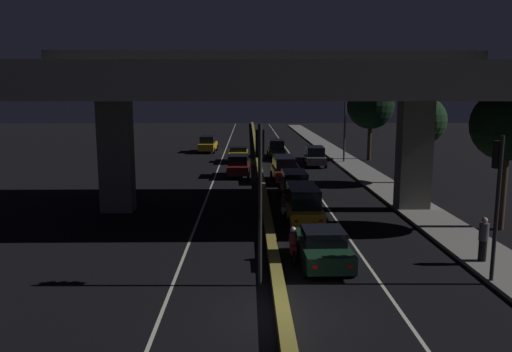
# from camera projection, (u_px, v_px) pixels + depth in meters

# --- Properties ---
(ground_plane) EXTENTS (200.00, 200.00, 0.00)m
(ground_plane) POSITION_uv_depth(u_px,v_px,m) (282.00, 315.00, 15.17)
(ground_plane) COLOR black
(lane_line_left_inner) EXTENTS (0.12, 126.00, 0.00)m
(lane_line_left_inner) POSITION_uv_depth(u_px,v_px,m) (221.00, 161.00, 49.63)
(lane_line_left_inner) COLOR beige
(lane_line_left_inner) RESTS_ON ground_plane
(lane_line_right_inner) EXTENTS (0.12, 126.00, 0.00)m
(lane_line_right_inner) POSITION_uv_depth(u_px,v_px,m) (295.00, 161.00, 49.76)
(lane_line_right_inner) COLOR beige
(lane_line_right_inner) RESTS_ON ground_plane
(median_divider) EXTENTS (0.44, 126.00, 0.38)m
(median_divider) POSITION_uv_depth(u_px,v_px,m) (258.00, 159.00, 49.66)
(median_divider) COLOR olive
(median_divider) RESTS_ON ground_plane
(sidewalk_right) EXTENTS (2.63, 126.00, 0.15)m
(sidewalk_right) POSITION_uv_depth(u_px,v_px,m) (362.00, 171.00, 42.92)
(sidewalk_right) COLOR gray
(sidewalk_right) RESTS_ON ground_plane
(elevated_overpass) EXTENTS (24.44, 12.76, 9.01)m
(elevated_overpass) POSITION_uv_depth(u_px,v_px,m) (266.00, 87.00, 27.70)
(elevated_overpass) COLOR slate
(elevated_overpass) RESTS_ON ground_plane
(traffic_light_left_of_median) EXTENTS (0.30, 0.49, 5.68)m
(traffic_light_left_of_median) POSITION_uv_depth(u_px,v_px,m) (260.00, 177.00, 16.99)
(traffic_light_left_of_median) COLOR black
(traffic_light_left_of_median) RESTS_ON ground_plane
(traffic_light_right_of_median) EXTENTS (0.30, 0.49, 5.28)m
(traffic_light_right_of_median) POSITION_uv_depth(u_px,v_px,m) (497.00, 184.00, 17.18)
(traffic_light_right_of_median) COLOR black
(traffic_light_right_of_median) RESTS_ON ground_plane
(street_lamp) EXTENTS (2.75, 0.32, 7.42)m
(street_lamp) POSITION_uv_depth(u_px,v_px,m) (341.00, 117.00, 47.83)
(street_lamp) COLOR #2D2D30
(street_lamp) RESTS_ON ground_plane
(car_dark_green_lead) EXTENTS (2.02, 4.29, 1.47)m
(car_dark_green_lead) POSITION_uv_depth(u_px,v_px,m) (323.00, 247.00, 19.59)
(car_dark_green_lead) COLOR black
(car_dark_green_lead) RESTS_ON ground_plane
(car_taxi_yellow_second) EXTENTS (1.89, 4.77, 1.91)m
(car_taxi_yellow_second) POSITION_uv_depth(u_px,v_px,m) (303.00, 203.00, 26.10)
(car_taxi_yellow_second) COLOR gold
(car_taxi_yellow_second) RESTS_ON ground_plane
(car_black_third) EXTENTS (1.89, 4.70, 1.72)m
(car_black_third) POSITION_uv_depth(u_px,v_px,m) (294.00, 184.00, 32.28)
(car_black_third) COLOR black
(car_black_third) RESTS_ON ground_plane
(car_dark_red_fourth) EXTENTS (1.95, 4.83, 1.95)m
(car_dark_red_fourth) POSITION_uv_depth(u_px,v_px,m) (284.00, 169.00, 38.01)
(car_dark_red_fourth) COLOR #591414
(car_dark_red_fourth) RESTS_ON ground_plane
(car_grey_fifth) EXTENTS (2.07, 4.06, 1.82)m
(car_grey_fifth) POSITION_uv_depth(u_px,v_px,m) (315.00, 156.00, 46.30)
(car_grey_fifth) COLOR #515459
(car_grey_fifth) RESTS_ON ground_plane
(car_dark_green_sixth) EXTENTS (1.93, 4.37, 1.82)m
(car_dark_green_sixth) POSITION_uv_depth(u_px,v_px,m) (276.00, 148.00, 53.23)
(car_dark_green_sixth) COLOR black
(car_dark_green_sixth) RESTS_ON ground_plane
(car_dark_red_lead_oncoming) EXTENTS (1.90, 4.09, 1.77)m
(car_dark_red_lead_oncoming) POSITION_uv_depth(u_px,v_px,m) (238.00, 165.00, 40.48)
(car_dark_red_lead_oncoming) COLOR #591414
(car_dark_red_lead_oncoming) RESTS_ON ground_plane
(car_taxi_yellow_second_oncoming) EXTENTS (2.02, 4.17, 1.48)m
(car_taxi_yellow_second_oncoming) POSITION_uv_depth(u_px,v_px,m) (238.00, 154.00, 49.13)
(car_taxi_yellow_second_oncoming) COLOR gold
(car_taxi_yellow_second_oncoming) RESTS_ON ground_plane
(car_taxi_yellow_third_oncoming) EXTENTS (2.07, 4.70, 1.86)m
(car_taxi_yellow_third_oncoming) POSITION_uv_depth(u_px,v_px,m) (208.00, 144.00, 57.44)
(car_taxi_yellow_third_oncoming) COLOR gold
(car_taxi_yellow_third_oncoming) RESTS_ON ground_plane
(motorcycle_red_filtering_near) EXTENTS (0.33, 1.84, 1.39)m
(motorcycle_red_filtering_near) POSITION_uv_depth(u_px,v_px,m) (293.00, 246.00, 20.12)
(motorcycle_red_filtering_near) COLOR black
(motorcycle_red_filtering_near) RESTS_ON ground_plane
(motorcycle_white_filtering_mid) EXTENTS (0.33, 1.79, 1.39)m
(motorcycle_white_filtering_mid) POSITION_uv_depth(u_px,v_px,m) (284.00, 207.00, 26.92)
(motorcycle_white_filtering_mid) COLOR black
(motorcycle_white_filtering_mid) RESTS_ON ground_plane
(pedestrian_on_sidewalk) EXTENTS (0.37, 0.37, 1.76)m
(pedestrian_on_sidewalk) POSITION_uv_depth(u_px,v_px,m) (483.00, 239.00, 19.54)
(pedestrian_on_sidewalk) COLOR black
(pedestrian_on_sidewalk) RESTS_ON sidewalk_right
(roadside_tree_kerbside_near) EXTENTS (3.48, 3.48, 6.94)m
(roadside_tree_kerbside_near) POSITION_uv_depth(u_px,v_px,m) (507.00, 126.00, 23.95)
(roadside_tree_kerbside_near) COLOR #38281C
(roadside_tree_kerbside_near) RESTS_ON ground_plane
(roadside_tree_kerbside_mid) EXTENTS (3.47, 3.47, 6.48)m
(roadside_tree_kerbside_mid) POSITION_uv_depth(u_px,v_px,m) (422.00, 121.00, 36.26)
(roadside_tree_kerbside_mid) COLOR #38281C
(roadside_tree_kerbside_mid) RESTS_ON ground_plane
(roadside_tree_kerbside_far) EXTENTS (4.69, 4.69, 7.85)m
(roadside_tree_kerbside_far) POSITION_uv_depth(u_px,v_px,m) (371.00, 106.00, 49.72)
(roadside_tree_kerbside_far) COLOR #2D2116
(roadside_tree_kerbside_far) RESTS_ON ground_plane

